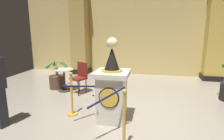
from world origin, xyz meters
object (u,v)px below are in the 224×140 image
Objects in this scene: stanchion_far at (124,128)px; pedestal_clock at (112,90)px; cafe_chair_red at (80,75)px; cafe_table at (64,77)px; stanchion_near at (72,100)px; potted_palm_left at (57,79)px.

pedestal_clock is at bearing 113.70° from stanchion_far.
cafe_table is at bearing 171.96° from cafe_chair_red.
pedestal_clock reaches higher than stanchion_near.
stanchion_far is 3.91m from potted_palm_left.
potted_palm_left is at bearing 133.94° from stanchion_far.
cafe_chair_red is (-0.39, 1.51, 0.22)m from stanchion_near.
pedestal_clock reaches higher than cafe_chair_red.
stanchion_far reaches higher than cafe_table.
stanchion_far is at bearing -47.86° from cafe_table.
pedestal_clock is at bearing -49.32° from cafe_chair_red.
pedestal_clock is at bearing -39.18° from potted_palm_left.
stanchion_near is at bearing -58.41° from cafe_table.
potted_palm_left is 1.41× the size of cafe_table.
stanchion_far is at bearing -54.92° from cafe_chair_red.
cafe_table is (-1.94, 1.66, -0.24)m from pedestal_clock.
pedestal_clock is 2.08m from cafe_chair_red.
stanchion_near reaches higher than potted_palm_left.
stanchion_far is 1.45× the size of cafe_table.
potted_palm_left is (-2.30, 1.88, -0.40)m from pedestal_clock.
stanchion_near reaches higher than cafe_chair_red.
stanchion_near is 1.87m from cafe_table.
potted_palm_left is at bearing 126.57° from stanchion_near.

